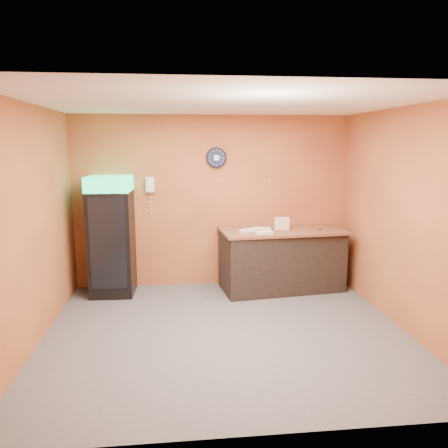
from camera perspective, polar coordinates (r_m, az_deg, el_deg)
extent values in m
plane|color=#47474C|center=(5.66, 0.28, -13.94)|extent=(4.50, 4.50, 0.00)
cube|color=#AF6431|center=(7.21, -1.52, 2.95)|extent=(4.50, 0.02, 2.80)
cube|color=#AF6431|center=(5.47, -23.83, -0.33)|extent=(0.02, 4.00, 2.80)
cube|color=#AF6431|center=(5.93, 22.43, 0.55)|extent=(0.02, 4.00, 2.80)
cube|color=white|center=(5.18, 0.31, 15.56)|extent=(4.50, 4.00, 0.02)
cube|color=black|center=(7.02, -14.43, -2.46)|extent=(0.67, 0.67, 1.62)
cube|color=#1ADE7E|center=(6.88, -14.78, 5.10)|extent=(0.67, 0.67, 0.23)
cube|color=black|center=(6.68, -14.74, -2.50)|extent=(0.54, 0.04, 1.39)
cube|color=black|center=(7.15, 7.49, -4.75)|extent=(1.99, 1.07, 0.95)
cylinder|color=black|center=(7.13, -1.02, 8.66)|extent=(0.33, 0.05, 0.33)
cylinder|color=#0F1433|center=(7.11, -1.00, 8.65)|extent=(0.28, 0.01, 0.28)
cube|color=white|center=(7.10, -0.99, 8.65)|extent=(0.08, 0.00, 0.08)
cube|color=white|center=(7.12, -9.64, 5.07)|extent=(0.13, 0.08, 0.24)
cube|color=white|center=(7.07, -9.66, 5.04)|extent=(0.05, 0.04, 0.20)
cube|color=brown|center=(7.04, 7.58, -0.86)|extent=(2.02, 1.11, 0.04)
cube|color=beige|center=(7.03, 7.57, -0.51)|extent=(0.24, 0.10, 0.05)
cube|color=beige|center=(7.02, 7.57, -0.12)|extent=(0.24, 0.10, 0.05)
cube|color=beige|center=(7.01, 7.58, 0.27)|extent=(0.24, 0.10, 0.05)
cube|color=beige|center=(7.01, 7.59, 0.66)|extent=(0.24, 0.10, 0.05)
cube|color=silver|center=(6.80, 3.26, -0.85)|extent=(0.31, 0.24, 0.04)
cube|color=silver|center=(6.65, 5.29, -1.14)|extent=(0.27, 0.13, 0.04)
cube|color=silver|center=(6.95, 4.94, -0.62)|extent=(0.30, 0.15, 0.04)
cylinder|color=silver|center=(7.07, 7.76, -0.44)|extent=(0.05, 0.05, 0.05)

